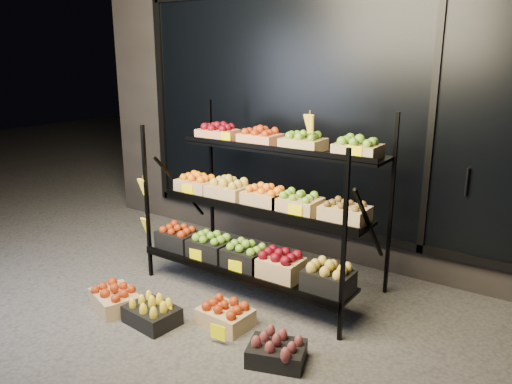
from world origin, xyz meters
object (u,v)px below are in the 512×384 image
Objects in this scene: floor_crate_left at (115,297)px; floor_crate_midleft at (152,312)px; floor_crate_midright at (225,314)px; display_rack at (259,207)px.

floor_crate_midleft is (0.45, -0.00, -0.00)m from floor_crate_left.
floor_crate_midleft is 0.60m from floor_crate_midright.
display_rack is 1.03m from floor_crate_midright.
floor_crate_midright is (0.96, 0.32, -0.00)m from floor_crate_left.
floor_crate_midright is (0.18, -0.74, -0.69)m from display_rack.
floor_crate_left is 1.13× the size of floor_crate_midleft.
display_rack is 5.14× the size of floor_crate_midright.
floor_crate_left is (-0.79, -1.06, -0.69)m from display_rack.
floor_crate_midright is (0.51, 0.32, -0.00)m from floor_crate_midleft.
floor_crate_midleft is at bearing -107.37° from display_rack.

